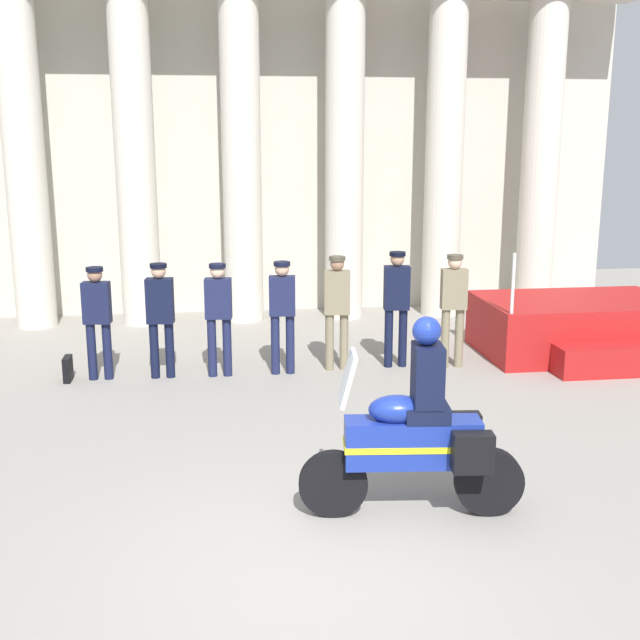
{
  "coord_description": "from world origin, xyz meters",
  "views": [
    {
      "loc": [
        -0.83,
        -5.76,
        3.46
      ],
      "look_at": [
        0.41,
        3.33,
        1.34
      ],
      "focal_mm": 44.96,
      "sensor_mm": 36.0,
      "label": 1
    }
  ],
  "objects_px": {
    "reviewing_stand": "(578,328)",
    "officer_in_row_2": "(219,310)",
    "officer_in_row_6": "(453,301)",
    "officer_in_row_5": "(396,300)",
    "motorcycle_with_rider": "(420,434)",
    "officer_in_row_0": "(97,314)",
    "officer_in_row_1": "(160,311)",
    "officer_in_row_4": "(337,304)",
    "officer_in_row_3": "(282,308)",
    "briefcase_on_ground": "(68,369)"
  },
  "relations": [
    {
      "from": "officer_in_row_0",
      "to": "motorcycle_with_rider",
      "type": "bearing_deg",
      "value": 132.2
    },
    {
      "from": "officer_in_row_0",
      "to": "officer_in_row_5",
      "type": "relative_size",
      "value": 0.93
    },
    {
      "from": "officer_in_row_6",
      "to": "officer_in_row_1",
      "type": "bearing_deg",
      "value": 5.56
    },
    {
      "from": "officer_in_row_6",
      "to": "motorcycle_with_rider",
      "type": "relative_size",
      "value": 0.83
    },
    {
      "from": "motorcycle_with_rider",
      "to": "officer_in_row_4",
      "type": "bearing_deg",
      "value": -83.82
    },
    {
      "from": "motorcycle_with_rider",
      "to": "briefcase_on_ground",
      "type": "xyz_separation_m",
      "value": [
        -3.95,
        4.75,
        -0.61
      ]
    },
    {
      "from": "reviewing_stand",
      "to": "officer_in_row_3",
      "type": "relative_size",
      "value": 1.82
    },
    {
      "from": "officer_in_row_5",
      "to": "officer_in_row_6",
      "type": "relative_size",
      "value": 1.02
    },
    {
      "from": "officer_in_row_5",
      "to": "motorcycle_with_rider",
      "type": "xyz_separation_m",
      "value": [
        -0.9,
        -4.85,
        -0.25
      ]
    },
    {
      "from": "officer_in_row_1",
      "to": "officer_in_row_4",
      "type": "height_order",
      "value": "officer_in_row_4"
    },
    {
      "from": "officer_in_row_4",
      "to": "briefcase_on_ground",
      "type": "height_order",
      "value": "officer_in_row_4"
    },
    {
      "from": "officer_in_row_5",
      "to": "briefcase_on_ground",
      "type": "distance_m",
      "value": 4.92
    },
    {
      "from": "reviewing_stand",
      "to": "officer_in_row_6",
      "type": "distance_m",
      "value": 2.35
    },
    {
      "from": "officer_in_row_1",
      "to": "officer_in_row_6",
      "type": "relative_size",
      "value": 0.97
    },
    {
      "from": "officer_in_row_0",
      "to": "officer_in_row_5",
      "type": "xyz_separation_m",
      "value": [
        4.39,
        0.07,
        0.07
      ]
    },
    {
      "from": "reviewing_stand",
      "to": "officer_in_row_1",
      "type": "relative_size",
      "value": 1.82
    },
    {
      "from": "officer_in_row_0",
      "to": "officer_in_row_5",
      "type": "bearing_deg",
      "value": -173.06
    },
    {
      "from": "reviewing_stand",
      "to": "officer_in_row_3",
      "type": "distance_m",
      "value": 4.86
    },
    {
      "from": "reviewing_stand",
      "to": "officer_in_row_6",
      "type": "height_order",
      "value": "reviewing_stand"
    },
    {
      "from": "officer_in_row_5",
      "to": "officer_in_row_2",
      "type": "bearing_deg",
      "value": 8.99
    },
    {
      "from": "officer_in_row_2",
      "to": "officer_in_row_3",
      "type": "xyz_separation_m",
      "value": [
        0.93,
        -0.0,
        0.01
      ]
    },
    {
      "from": "officer_in_row_1",
      "to": "officer_in_row_5",
      "type": "relative_size",
      "value": 0.95
    },
    {
      "from": "reviewing_stand",
      "to": "motorcycle_with_rider",
      "type": "relative_size",
      "value": 1.46
    },
    {
      "from": "reviewing_stand",
      "to": "officer_in_row_6",
      "type": "xyz_separation_m",
      "value": [
        -2.23,
        -0.44,
        0.59
      ]
    },
    {
      "from": "officer_in_row_5",
      "to": "officer_in_row_3",
      "type": "bearing_deg",
      "value": 10.62
    },
    {
      "from": "officer_in_row_0",
      "to": "briefcase_on_ground",
      "type": "xyz_separation_m",
      "value": [
        -0.46,
        -0.03,
        -0.79
      ]
    },
    {
      "from": "officer_in_row_1",
      "to": "officer_in_row_5",
      "type": "bearing_deg",
      "value": -172.24
    },
    {
      "from": "reviewing_stand",
      "to": "officer_in_row_2",
      "type": "relative_size",
      "value": 1.83
    },
    {
      "from": "motorcycle_with_rider",
      "to": "officer_in_row_1",
      "type": "bearing_deg",
      "value": -55.29
    },
    {
      "from": "reviewing_stand",
      "to": "officer_in_row_0",
      "type": "height_order",
      "value": "reviewing_stand"
    },
    {
      "from": "officer_in_row_0",
      "to": "officer_in_row_2",
      "type": "relative_size",
      "value": 0.99
    },
    {
      "from": "officer_in_row_0",
      "to": "officer_in_row_1",
      "type": "distance_m",
      "value": 0.89
    },
    {
      "from": "reviewing_stand",
      "to": "officer_in_row_2",
      "type": "distance_m",
      "value": 5.78
    },
    {
      "from": "briefcase_on_ground",
      "to": "motorcycle_with_rider",
      "type": "bearing_deg",
      "value": -50.3
    },
    {
      "from": "officer_in_row_0",
      "to": "officer_in_row_4",
      "type": "height_order",
      "value": "officer_in_row_4"
    },
    {
      "from": "officer_in_row_4",
      "to": "officer_in_row_0",
      "type": "bearing_deg",
      "value": 6.64
    },
    {
      "from": "officer_in_row_3",
      "to": "officer_in_row_2",
      "type": "bearing_deg",
      "value": 5.93
    },
    {
      "from": "motorcycle_with_rider",
      "to": "officer_in_row_5",
      "type": "bearing_deg",
      "value": -94.49
    },
    {
      "from": "officer_in_row_2",
      "to": "briefcase_on_ground",
      "type": "distance_m",
      "value": 2.32
    },
    {
      "from": "officer_in_row_1",
      "to": "officer_in_row_2",
      "type": "relative_size",
      "value": 1.01
    },
    {
      "from": "officer_in_row_0",
      "to": "motorcycle_with_rider",
      "type": "height_order",
      "value": "motorcycle_with_rider"
    },
    {
      "from": "officer_in_row_5",
      "to": "motorcycle_with_rider",
      "type": "distance_m",
      "value": 4.94
    },
    {
      "from": "officer_in_row_0",
      "to": "motorcycle_with_rider",
      "type": "relative_size",
      "value": 0.79
    },
    {
      "from": "officer_in_row_3",
      "to": "officer_in_row_6",
      "type": "distance_m",
      "value": 2.58
    },
    {
      "from": "reviewing_stand",
      "to": "officer_in_row_5",
      "type": "xyz_separation_m",
      "value": [
        -3.07,
        -0.3,
        0.61
      ]
    },
    {
      "from": "officer_in_row_1",
      "to": "officer_in_row_3",
      "type": "xyz_separation_m",
      "value": [
        1.76,
        -0.04,
        0.0
      ]
    },
    {
      "from": "officer_in_row_0",
      "to": "motorcycle_with_rider",
      "type": "xyz_separation_m",
      "value": [
        3.49,
        -4.78,
        -0.18
      ]
    },
    {
      "from": "officer_in_row_6",
      "to": "motorcycle_with_rider",
      "type": "height_order",
      "value": "motorcycle_with_rider"
    },
    {
      "from": "officer_in_row_0",
      "to": "officer_in_row_4",
      "type": "distance_m",
      "value": 3.47
    },
    {
      "from": "briefcase_on_ground",
      "to": "officer_in_row_4",
      "type": "bearing_deg",
      "value": 0.9
    }
  ]
}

